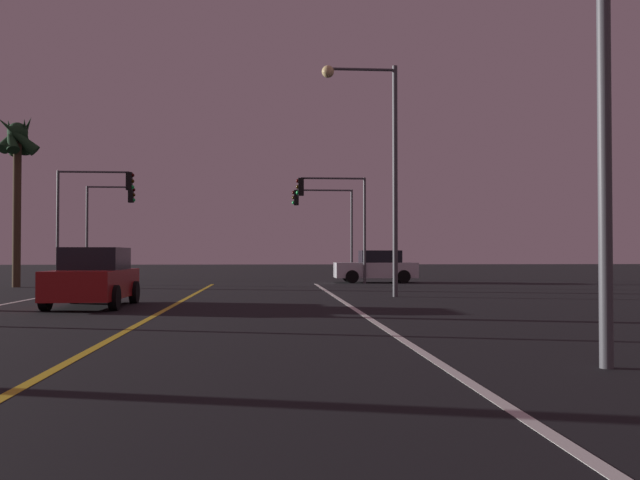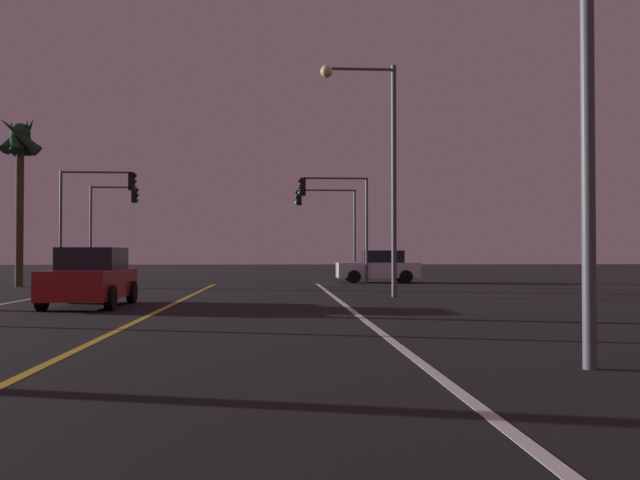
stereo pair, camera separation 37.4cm
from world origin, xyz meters
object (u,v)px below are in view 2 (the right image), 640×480
at_px(traffic_light_near_right, 334,204).
at_px(traffic_light_far_right, 326,212).
at_px(traffic_light_near_left, 97,200).
at_px(street_lamp_right_far, 377,149).
at_px(car_crossing_side, 379,267).
at_px(street_lamp_right_near, 538,23).
at_px(palm_tree_left_far, 20,150).
at_px(traffic_light_far_left, 114,211).
at_px(car_oncoming, 91,278).

distance_m(traffic_light_near_right, traffic_light_far_right, 5.50).
relative_size(traffic_light_near_left, street_lamp_right_far, 0.69).
bearing_deg(traffic_light_far_right, car_crossing_side, 119.20).
distance_m(street_lamp_right_near, palm_tree_left_far, 27.88).
xyz_separation_m(traffic_light_near_right, traffic_light_far_left, (-12.43, 5.50, -0.04)).
height_order(car_oncoming, street_lamp_right_far, street_lamp_right_far).
height_order(car_crossing_side, traffic_light_near_right, traffic_light_near_right).
bearing_deg(street_lamp_right_far, traffic_light_far_left, -51.73).
xyz_separation_m(traffic_light_near_right, traffic_light_far_right, (-0.02, 5.50, -0.07)).
bearing_deg(traffic_light_near_left, traffic_light_far_left, 95.04).
bearing_deg(traffic_light_near_right, street_lamp_right_far, 93.21).
relative_size(car_crossing_side, traffic_light_far_right, 0.80).
distance_m(car_oncoming, street_lamp_right_near, 14.82).
height_order(car_crossing_side, traffic_light_far_right, traffic_light_far_right).
bearing_deg(traffic_light_far_left, palm_tree_left_far, -105.05).
distance_m(car_oncoming, street_lamp_right_far, 10.60).
relative_size(car_crossing_side, traffic_light_near_right, 0.79).
bearing_deg(car_oncoming, car_crossing_side, 145.93).
height_order(traffic_light_near_right, palm_tree_left_far, palm_tree_left_far).
xyz_separation_m(traffic_light_far_left, street_lamp_right_far, (13.05, -16.55, 1.19)).
distance_m(car_crossing_side, traffic_light_near_left, 14.87).
relative_size(traffic_light_near_right, palm_tree_left_far, 0.69).
xyz_separation_m(car_oncoming, street_lamp_right_far, (8.86, 3.80, 4.41)).
relative_size(traffic_light_near_right, traffic_light_near_left, 0.96).
xyz_separation_m(car_oncoming, palm_tree_left_far, (-6.45, 11.96, 5.45)).
xyz_separation_m(traffic_light_near_right, palm_tree_left_far, (-14.69, -2.89, 2.20)).
xyz_separation_m(traffic_light_near_right, street_lamp_right_far, (0.62, -11.05, 1.15)).
height_order(traffic_light_far_right, traffic_light_far_left, traffic_light_far_left).
bearing_deg(traffic_light_far_left, car_oncoming, -78.36).
bearing_deg(car_oncoming, traffic_light_near_left, -165.98).
bearing_deg(traffic_light_far_right, street_lamp_right_near, 91.07).
height_order(street_lamp_right_near, palm_tree_left_far, palm_tree_left_far).
relative_size(car_oncoming, traffic_light_near_right, 0.79).
bearing_deg(traffic_light_near_right, car_oncoming, 60.96).
bearing_deg(street_lamp_right_far, traffic_light_near_right, -86.79).
height_order(traffic_light_near_left, traffic_light_far_left, traffic_light_near_left).
height_order(traffic_light_near_left, street_lamp_right_far, street_lamp_right_far).
bearing_deg(traffic_light_near_right, street_lamp_right_near, 91.24).
relative_size(traffic_light_near_right, street_lamp_right_near, 0.78).
bearing_deg(traffic_light_near_left, traffic_light_near_right, 0.00).
distance_m(car_crossing_side, street_lamp_right_far, 12.97).
relative_size(traffic_light_far_left, palm_tree_left_far, 0.69).
bearing_deg(street_lamp_right_near, traffic_light_near_right, -88.76).
bearing_deg(street_lamp_right_far, car_crossing_side, -98.78).
distance_m(traffic_light_far_right, palm_tree_left_far, 17.04).
xyz_separation_m(car_crossing_side, car_oncoming, (-10.72, -15.86, 0.00)).
distance_m(car_oncoming, palm_tree_left_far, 14.64).
xyz_separation_m(traffic_light_near_left, traffic_light_far_left, (-0.49, 5.50, -0.21)).
distance_m(traffic_light_far_right, street_lamp_right_near, 31.67).
height_order(car_oncoming, traffic_light_far_left, traffic_light_far_left).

